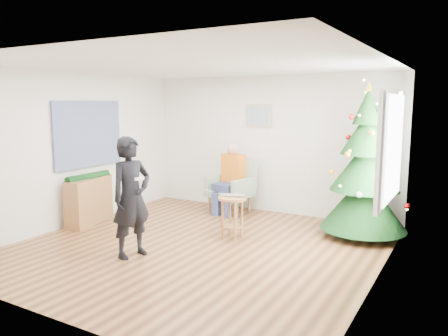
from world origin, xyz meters
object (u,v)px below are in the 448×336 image
Objects in this scene: standing_man at (131,197)px; christmas_tree at (365,169)px; stool at (232,218)px; armchair at (232,193)px; console at (89,201)px.

christmas_tree is at bearing -32.63° from standing_man.
standing_man reaches higher than stool.
christmas_tree is 2.36× the size of armchair.
armchair is at bearing 36.03° from console.
christmas_tree reaches higher than armchair.
christmas_tree is at bearing 8.82° from console.
armchair is at bearing 119.05° from stool.
christmas_tree reaches higher than console.
stool is 1.67m from armchair.
christmas_tree is 1.46× the size of standing_man.
christmas_tree is at bearing 6.06° from armchair.
standing_man is at bearing -135.67° from christmas_tree.
stool is 2.62m from console.
christmas_tree reaches higher than standing_man.
standing_man is 1.65× the size of console.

